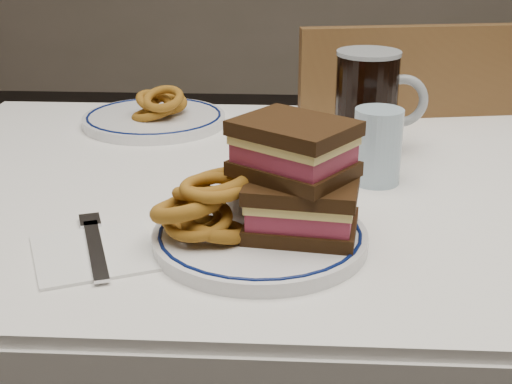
# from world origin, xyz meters

# --- Properties ---
(dining_table) EXTENTS (1.27, 0.87, 0.75)m
(dining_table) POSITION_xyz_m (0.00, 0.00, 0.64)
(dining_table) COLOR silver
(dining_table) RESTS_ON floor
(chair_far) EXTENTS (0.49, 0.49, 0.92)m
(chair_far) POSITION_xyz_m (0.18, 0.48, 0.50)
(chair_far) COLOR #4B2D18
(chair_far) RESTS_ON floor
(main_plate) EXTENTS (0.26, 0.26, 0.02)m
(main_plate) POSITION_xyz_m (-0.06, -0.22, 0.76)
(main_plate) COLOR white
(main_plate) RESTS_ON dining_table
(reuben_sandwich) EXTENTS (0.17, 0.16, 0.13)m
(reuben_sandwich) POSITION_xyz_m (-0.02, -0.21, 0.83)
(reuben_sandwich) COLOR black
(reuben_sandwich) RESTS_ON main_plate
(onion_rings_main) EXTENTS (0.13, 0.12, 0.09)m
(onion_rings_main) POSITION_xyz_m (-0.13, -0.23, 0.80)
(onion_rings_main) COLOR brown
(onion_rings_main) RESTS_ON main_plate
(ketchup_ramekin) EXTENTS (0.05, 0.05, 0.03)m
(ketchup_ramekin) POSITION_xyz_m (-0.08, -0.15, 0.78)
(ketchup_ramekin) COLOR silver
(ketchup_ramekin) RESTS_ON main_plate
(beer_mug) EXTENTS (0.15, 0.10, 0.17)m
(beer_mug) POSITION_xyz_m (0.10, 0.13, 0.84)
(beer_mug) COLOR black
(beer_mug) RESTS_ON dining_table
(water_glass) EXTENTS (0.07, 0.07, 0.11)m
(water_glass) POSITION_xyz_m (0.10, 0.00, 0.81)
(water_glass) COLOR #9EB9CC
(water_glass) RESTS_ON dining_table
(far_plate) EXTENTS (0.27, 0.27, 0.02)m
(far_plate) POSITION_xyz_m (-0.28, 0.28, 0.76)
(far_plate) COLOR white
(far_plate) RESTS_ON dining_table
(onion_rings_far) EXTENTS (0.10, 0.11, 0.07)m
(onion_rings_far) POSITION_xyz_m (-0.27, 0.27, 0.79)
(onion_rings_far) COLOR brown
(onion_rings_far) RESTS_ON far_plate
(napkin_fork) EXTENTS (0.19, 0.20, 0.01)m
(napkin_fork) POSITION_xyz_m (-0.25, -0.25, 0.75)
(napkin_fork) COLOR white
(napkin_fork) RESTS_ON dining_table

